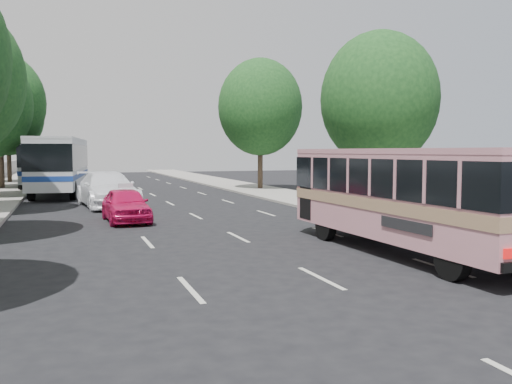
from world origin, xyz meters
name	(u,v)px	position (x,y,z in m)	size (l,w,h in m)	color
ground	(248,263)	(0.00, 0.00, 0.00)	(120.00, 120.00, 0.00)	black
sidewalk_right	(274,193)	(8.50, 20.00, 0.06)	(4.00, 90.00, 0.12)	#9E998E
tree_left_e	(0,99)	(-8.42, 29.94, 6.43)	(6.30, 6.30, 9.82)	#38281E
tree_left_f	(8,113)	(-8.62, 37.94, 6.00)	(5.88, 5.88, 9.16)	#38281E
tree_right_near	(382,95)	(8.78, 7.94, 5.20)	(5.10, 5.10, 7.95)	#38281E
tree_right_far	(262,104)	(9.08, 23.94, 6.12)	(6.00, 6.00, 9.35)	#38281E
pink_bus	(405,188)	(4.44, -0.10, 1.77)	(2.49, 8.97, 2.84)	#CC838E
pink_taxi	(126,205)	(-2.00, 9.13, 0.67)	(1.59, 3.94, 1.34)	#D21252
white_pickup	(107,189)	(-2.25, 15.35, 0.87)	(2.44, 6.00, 1.74)	white
tour_coach_front	(60,161)	(-4.50, 24.09, 2.15)	(3.77, 12.12, 3.57)	silver
tour_coach_rear	(36,159)	(-6.30, 32.17, 2.16)	(3.37, 12.13, 3.59)	silver
taxi_roof_sign	(125,185)	(-2.00, 9.13, 1.43)	(0.55, 0.18, 0.18)	silver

